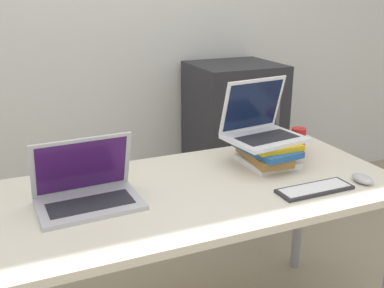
# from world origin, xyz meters

# --- Properties ---
(wall_back) EXTENTS (8.00, 0.05, 2.70)m
(wall_back) POSITION_xyz_m (0.00, 1.81, 1.35)
(wall_back) COLOR silver
(wall_back) RESTS_ON ground_plane
(desk) EXTENTS (1.60, 0.76, 0.75)m
(desk) POSITION_xyz_m (0.00, 0.38, 0.68)
(desk) COLOR beige
(desk) RESTS_ON ground_plane
(laptop_left) EXTENTS (0.37, 0.26, 0.24)m
(laptop_left) POSITION_xyz_m (-0.43, 0.40, 0.80)
(laptop_left) COLOR #B2B2B7
(laptop_left) RESTS_ON desk
(book_stack) EXTENTS (0.23, 0.30, 0.11)m
(book_stack) POSITION_xyz_m (0.37, 0.48, 0.81)
(book_stack) COLOR white
(book_stack) RESTS_ON desk
(laptop_on_books) EXTENTS (0.34, 0.29, 0.26)m
(laptop_on_books) POSITION_xyz_m (0.35, 0.51, 0.92)
(laptop_on_books) COLOR silver
(laptop_on_books) RESTS_ON book_stack
(wireless_keyboard) EXTENTS (0.30, 0.10, 0.01)m
(wireless_keyboard) POSITION_xyz_m (0.39, 0.17, 0.76)
(wireless_keyboard) COLOR #28282D
(wireless_keyboard) RESTS_ON desk
(mouse) EXTENTS (0.06, 0.10, 0.03)m
(mouse) POSITION_xyz_m (0.61, 0.16, 0.77)
(mouse) COLOR #B2B2B7
(mouse) RESTS_ON desk
(soda_can) EXTENTS (0.07, 0.07, 0.12)m
(soda_can) POSITION_xyz_m (0.58, 0.54, 0.82)
(soda_can) COLOR red
(soda_can) RESTS_ON desk
(mini_fridge) EXTENTS (0.56, 0.53, 1.03)m
(mini_fridge) POSITION_xyz_m (0.75, 1.49, 0.52)
(mini_fridge) COLOR #232328
(mini_fridge) RESTS_ON ground_plane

